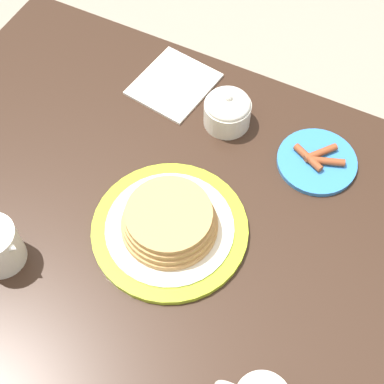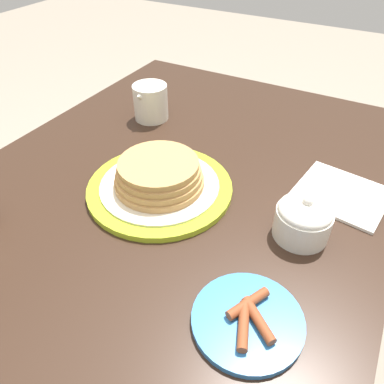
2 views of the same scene
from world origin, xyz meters
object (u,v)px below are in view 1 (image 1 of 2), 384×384
Objects in this scene: pancake_plate at (170,224)px; side_plate_bacon at (317,161)px; sugar_bowl at (227,110)px; napkin at (174,84)px.

side_plate_bacon is (-0.18, -0.26, -0.02)m from pancake_plate.
sugar_bowl is (0.01, -0.27, 0.01)m from pancake_plate.
side_plate_bacon is 0.85× the size of napkin.
pancake_plate is 0.27m from sugar_bowl.
pancake_plate is 3.01× the size of sugar_bowl.
sugar_bowl is at bearing -86.94° from pancake_plate.
side_plate_bacon is 0.34m from napkin.
pancake_plate is 1.82× the size of side_plate_bacon.
napkin is (0.14, -0.04, -0.03)m from sugar_bowl.
sugar_bowl is (0.19, -0.01, 0.03)m from side_plate_bacon.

